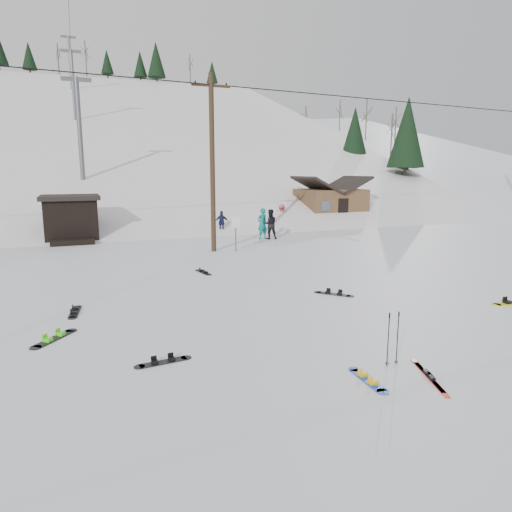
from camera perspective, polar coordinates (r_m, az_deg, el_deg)
name	(u,v)px	position (r m, az deg, el deg)	size (l,w,h in m)	color
ground	(300,353)	(11.08, 5.50, -11.93)	(200.00, 200.00, 0.00)	silver
ski_slope	(118,289)	(66.28, -16.87, -3.97)	(60.00, 75.00, 45.00)	white
ridge_right	(369,268)	(74.48, 13.98, -1.44)	(34.00, 85.00, 36.00)	silver
treeline_right	(396,202)	(65.45, 17.06, 6.51)	(20.00, 60.00, 10.00)	black
treeline_crest	(100,192)	(95.29, -18.89, 7.57)	(50.00, 6.00, 10.00)	black
utility_pole	(212,162)	(24.04, -5.48, 11.67)	(2.00, 0.26, 9.00)	#3A2819
trail_sign	(236,227)	(24.15, -2.54, 3.60)	(0.50, 0.09, 1.85)	#595B60
lift_hut	(71,218)	(30.16, -22.09, 4.42)	(3.40, 4.10, 2.75)	black
lift_tower_near	(79,123)	(39.25, -21.23, 15.27)	(2.20, 0.36, 8.00)	#595B60
lift_tower_mid	(73,81)	(59.94, -21.91, 19.67)	(2.20, 0.36, 8.00)	#595B60
lift_tower_far	(70,59)	(80.81, -22.26, 21.80)	(2.20, 0.36, 8.00)	#595B60
cabin	(330,204)	(38.60, 9.25, 6.45)	(5.39, 4.40, 3.77)	brown
hero_snowboard	(368,379)	(9.96, 13.79, -14.76)	(0.30, 1.31, 0.09)	#1B4BB4
hero_skis	(429,376)	(10.46, 20.82, -13.88)	(0.69, 1.71, 0.09)	red
ski_poles	(393,338)	(10.58, 16.74, -9.81)	(0.34, 0.09, 1.22)	black
board_scatter_a	(163,362)	(10.70, -11.52, -12.81)	(1.31, 0.36, 0.09)	black
board_scatter_b	(75,312)	(14.96, -21.71, -6.50)	(0.40, 1.40, 0.10)	black
board_scatter_c	(54,338)	(12.90, -23.91, -9.37)	(1.09, 1.26, 0.11)	black
board_scatter_d	(334,294)	(16.11, 9.69, -4.67)	(1.05, 1.12, 0.10)	black
board_scatter_f	(203,272)	(19.33, -6.60, -2.01)	(0.45, 1.27, 0.09)	black
skier_teal	(262,224)	(28.50, 0.79, 4.08)	(0.70, 0.46, 1.93)	#0B6E68
skier_dark	(270,224)	(28.47, 1.76, 3.99)	(0.90, 0.71, 1.86)	black
skier_pink	(282,215)	(35.19, 3.22, 5.11)	(1.08, 0.62, 1.67)	#BF434B
skier_navy	(222,222)	(30.86, -4.29, 4.21)	(0.92, 0.38, 1.56)	#191E3E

